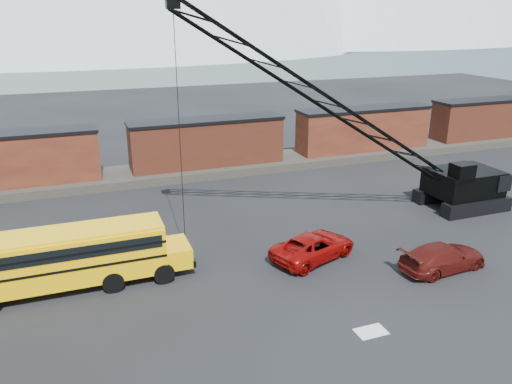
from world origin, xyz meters
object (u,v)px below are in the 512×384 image
(red_pickup, at_px, (314,246))
(maroon_suv, at_px, (443,257))
(crawler_crane, at_px, (344,113))
(school_bus, at_px, (71,256))

(red_pickup, xyz_separation_m, maroon_suv, (6.10, -3.71, 0.00))
(red_pickup, relative_size, crawler_crane, 0.22)
(red_pickup, bearing_deg, crawler_crane, -65.33)
(school_bus, height_order, red_pickup, school_bus)
(school_bus, distance_m, red_pickup, 13.21)
(maroon_suv, bearing_deg, red_pickup, 53.80)
(crawler_crane, bearing_deg, maroon_suv, -71.98)
(red_pickup, distance_m, maroon_suv, 7.14)
(school_bus, height_order, maroon_suv, school_bus)
(crawler_crane, bearing_deg, school_bus, -171.90)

